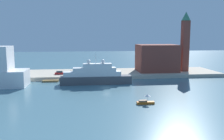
{
  "coord_description": "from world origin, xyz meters",
  "views": [
    {
      "loc": [
        -8.36,
        -85.28,
        18.73
      ],
      "look_at": [
        2.63,
        6.0,
        5.57
      ],
      "focal_mm": 39.14,
      "sensor_mm": 36.0,
      "label": 1
    }
  ],
  "objects": [
    {
      "name": "quay_dock",
      "position": [
        0.0,
        27.95,
        0.78
      ],
      "size": [
        110.0,
        23.89,
        1.56
      ],
      "primitive_type": "cube",
      "color": "#B7AD99",
      "rests_on": "ground"
    },
    {
      "name": "parked_car",
      "position": [
        -18.53,
        23.32,
        2.17
      ],
      "size": [
        4.43,
        1.67,
        1.44
      ],
      "color": "#B21E1E",
      "rests_on": "quay_dock"
    },
    {
      "name": "work_barge",
      "position": [
        -21.45,
        13.87,
        0.37
      ],
      "size": [
        6.32,
        1.73,
        0.74
      ],
      "primitive_type": "cube",
      "color": "olive",
      "rests_on": "ground"
    },
    {
      "name": "small_motorboat",
      "position": [
        8.56,
        -22.0,
        1.04
      ],
      "size": [
        4.82,
        1.82,
        2.81
      ],
      "color": "#C66019",
      "rests_on": "ground"
    },
    {
      "name": "large_yacht",
      "position": [
        -3.77,
        7.46,
        3.21
      ],
      "size": [
        27.27,
        4.38,
        11.81
      ],
      "color": "#4C4C51",
      "rests_on": "ground"
    },
    {
      "name": "mooring_bollard",
      "position": [
        3.5,
        17.62,
        1.99
      ],
      "size": [
        0.42,
        0.42,
        0.86
      ],
      "primitive_type": "cylinder",
      "color": "black",
      "rests_on": "quay_dock"
    },
    {
      "name": "ground",
      "position": [
        0.0,
        0.0,
        0.0
      ],
      "size": [
        400.0,
        400.0,
        0.0
      ],
      "primitive_type": "plane",
      "color": "slate"
    },
    {
      "name": "harbor_building",
      "position": [
        26.78,
        27.32,
        7.92
      ],
      "size": [
        18.41,
        13.75,
        12.72
      ],
      "primitive_type": "cube",
      "color": "brown",
      "rests_on": "quay_dock"
    },
    {
      "name": "person_figure",
      "position": [
        -13.68,
        22.64,
        2.4
      ],
      "size": [
        0.36,
        0.36,
        1.82
      ],
      "color": "#4C4C4C",
      "rests_on": "quay_dock"
    },
    {
      "name": "bell_tower",
      "position": [
        40.2,
        26.57,
        16.63
      ],
      "size": [
        4.27,
        4.27,
        27.99
      ],
      "color": "brown",
      "rests_on": "quay_dock"
    }
  ]
}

